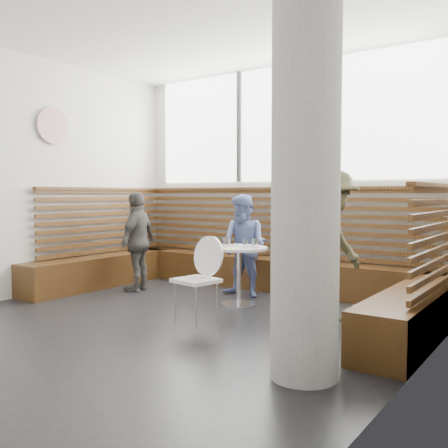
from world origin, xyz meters
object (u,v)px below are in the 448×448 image
Objects in this scene: cafe_table at (239,264)px; child_left at (138,241)px; adult_man at (330,246)px; concrete_column at (306,161)px; child_back at (244,246)px; cafe_chair at (200,271)px.

cafe_table is 1.69m from child_left.
cafe_table is 1.27m from adult_man.
concrete_column reaches higher than child_left.
cafe_table is 0.56m from child_back.
concrete_column is 2.68m from cafe_table.
concrete_column is at bearing 47.28° from child_left.
child_back is 0.97× the size of child_left.
adult_man reaches higher than child_left.
concrete_column reaches higher than adult_man.
adult_man is 2.91m from child_left.
cafe_chair is (0.07, -0.86, 0.02)m from cafe_table.
child_back is (-0.30, 1.34, 0.14)m from cafe_chair.
concrete_column is 1.96× the size of adult_man.
cafe_chair is 0.65× the size of child_left.
cafe_chair is 1.38m from child_back.
child_back is at bearing 131.47° from concrete_column.
concrete_column is at bearing -47.08° from child_back.
child_back is (-1.46, 0.59, -0.14)m from adult_man.
child_back is at bearing 93.22° from child_left.
cafe_chair is at bearing 131.85° from adult_man.
concrete_column is 3.91m from child_left.
cafe_table is 0.86m from cafe_chair.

